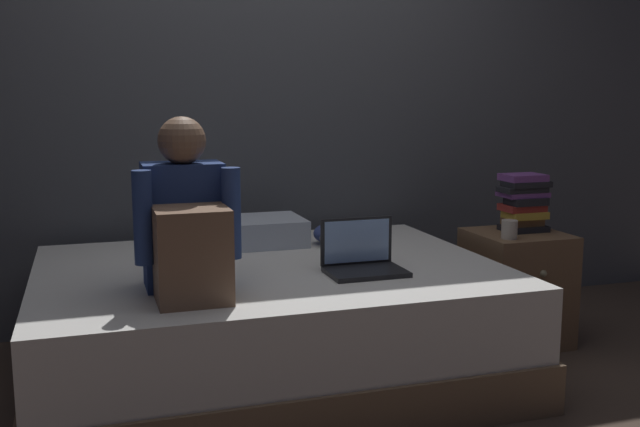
{
  "coord_description": "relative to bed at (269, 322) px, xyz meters",
  "views": [
    {
      "loc": [
        -0.94,
        -2.7,
        1.24
      ],
      "look_at": [
        -0.03,
        0.1,
        0.76
      ],
      "focal_mm": 40.7,
      "sensor_mm": 36.0,
      "label": 1
    }
  ],
  "objects": [
    {
      "name": "ground_plane",
      "position": [
        0.2,
        -0.3,
        -0.25
      ],
      "size": [
        8.0,
        8.0,
        0.0
      ],
      "primitive_type": "plane",
      "color": "#47382D"
    },
    {
      "name": "wall_back",
      "position": [
        0.2,
        0.9,
        1.1
      ],
      "size": [
        5.6,
        0.1,
        2.7
      ],
      "primitive_type": "cube",
      "color": "#4C4F54",
      "rests_on": "ground_plane"
    },
    {
      "name": "bed",
      "position": [
        0.0,
        0.0,
        0.0
      ],
      "size": [
        2.0,
        1.5,
        0.51
      ],
      "color": "#7A6047",
      "rests_on": "ground_plane"
    },
    {
      "name": "nightstand",
      "position": [
        1.3,
        0.07,
        0.03
      ],
      "size": [
        0.44,
        0.46,
        0.56
      ],
      "color": "brown",
      "rests_on": "ground_plane"
    },
    {
      "name": "person_sitting",
      "position": [
        -0.39,
        -0.33,
        0.51
      ],
      "size": [
        0.39,
        0.44,
        0.66
      ],
      "color": "navy",
      "rests_on": "bed"
    },
    {
      "name": "laptop",
      "position": [
        0.34,
        -0.24,
        0.31
      ],
      "size": [
        0.32,
        0.23,
        0.22
      ],
      "color": "black",
      "rests_on": "bed"
    },
    {
      "name": "pillow",
      "position": [
        -0.0,
        0.45,
        0.32
      ],
      "size": [
        0.56,
        0.36,
        0.13
      ],
      "primitive_type": "cube",
      "color": "silver",
      "rests_on": "bed"
    },
    {
      "name": "book_stack",
      "position": [
        1.35,
        0.1,
        0.46
      ],
      "size": [
        0.24,
        0.17,
        0.29
      ],
      "color": "black",
      "rests_on": "nightstand"
    },
    {
      "name": "mug",
      "position": [
        1.17,
        -0.05,
        0.36
      ],
      "size": [
        0.08,
        0.08,
        0.09
      ],
      "primitive_type": "cylinder",
      "color": "#BCB2A3",
      "rests_on": "nightstand"
    },
    {
      "name": "clothes_pile",
      "position": [
        0.44,
        0.28,
        0.31
      ],
      "size": [
        0.25,
        0.27,
        0.1
      ],
      "color": "gray",
      "rests_on": "bed"
    }
  ]
}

